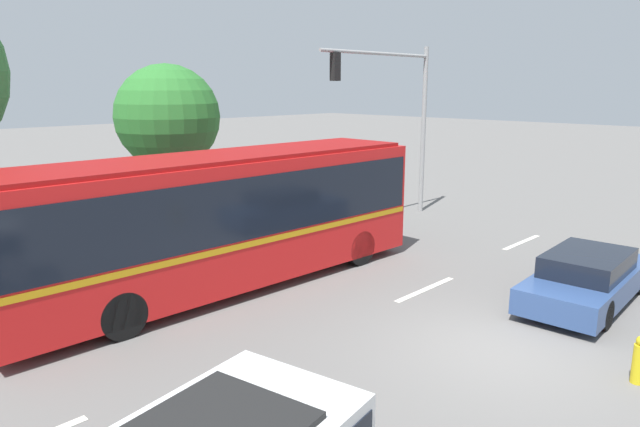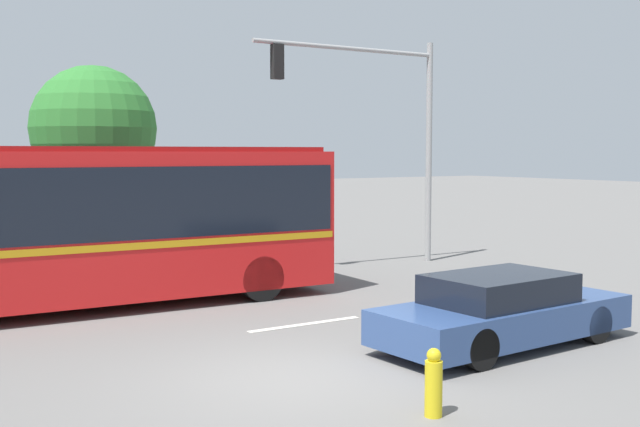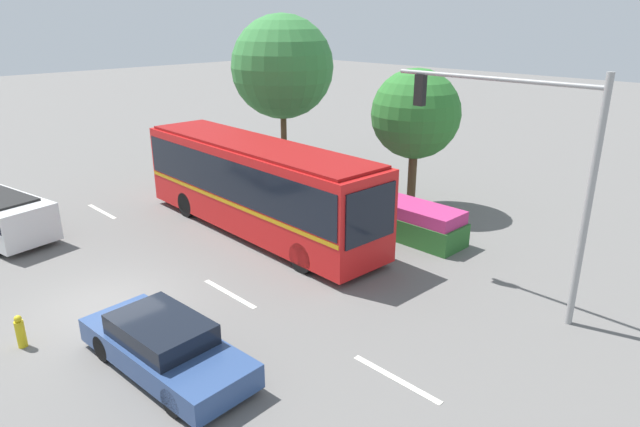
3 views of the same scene
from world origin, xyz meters
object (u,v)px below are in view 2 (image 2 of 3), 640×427
Objects in this scene: traffic_light_pole at (387,115)px; street_tree_centre at (94,129)px; fire_hydrant at (434,384)px; sedan_foreground at (502,311)px; city_bus at (70,218)px.

traffic_light_pole is 8.44m from street_tree_centre.
fire_hydrant is at bearing -91.29° from street_tree_centre.
fire_hydrant is (-0.35, -15.31, -3.53)m from street_tree_centre.
sedan_foreground is at bearing 64.54° from traffic_light_pole.
street_tree_centre reaches higher than sedan_foreground.
sedan_foreground is 13.98m from street_tree_centre.
city_bus is 9.34m from fire_hydrant.
city_bus is 1.97× the size of street_tree_centre.
street_tree_centre is at bearing -33.58° from traffic_light_pole.
city_bus is 8.83m from sedan_foreground.
fire_hydrant is at bearing -75.48° from city_bus.
sedan_foreground is (5.30, -6.94, -1.33)m from city_bus.
sedan_foreground reaches higher than fire_hydrant.
street_tree_centre is (2.37, 6.31, 2.02)m from city_bus.
traffic_light_pole reaches higher than city_bus.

